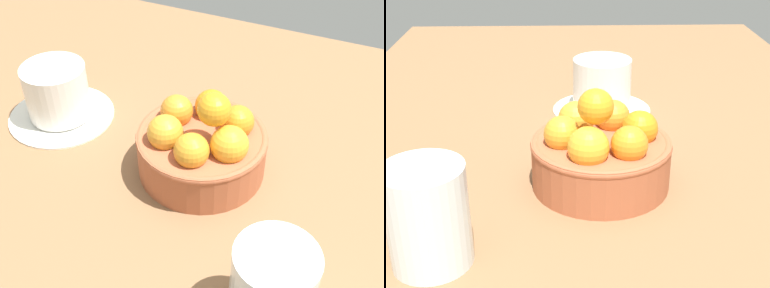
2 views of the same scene
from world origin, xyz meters
TOP-DOWN VIEW (x-y plane):
  - ground_plane at (0.00, 0.00)cm, footprint 154.66×80.53cm
  - terracotta_bowl at (0.07, -0.05)cm, footprint 15.81×15.81cm
  - coffee_cup at (-22.37, 1.66)cm, footprint 14.74×14.74cm
  - water_glass at (13.71, -16.23)cm, footprint 7.41×7.41cm

SIDE VIEW (x-z plane):
  - ground_plane at x=0.00cm, z-range -3.49..0.00cm
  - coffee_cup at x=-22.37cm, z-range -0.46..7.58cm
  - terracotta_bowl at x=0.07cm, z-range -2.04..10.14cm
  - water_glass at x=13.71cm, z-range 0.00..9.67cm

